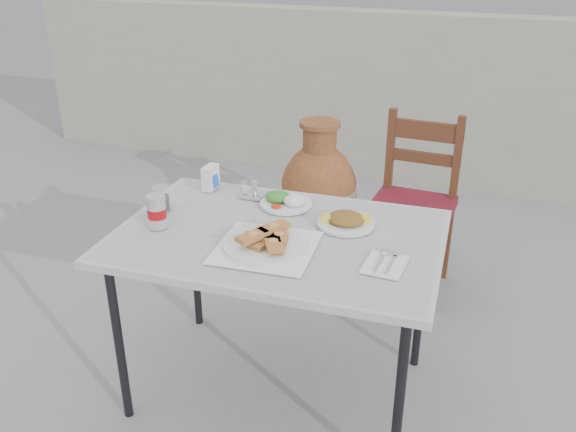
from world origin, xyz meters
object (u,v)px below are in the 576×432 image
(napkin_holder, at_px, (211,178))
(terracotta_urn, at_px, (318,191))
(salad_rice_plate, at_px, (285,201))
(cafe_table, at_px, (278,245))
(soda_can, at_px, (157,211))
(salad_chopped_plate, at_px, (346,220))
(chair, at_px, (414,202))
(cola_glass, at_px, (161,200))
(condiment_caddy, at_px, (252,191))
(pide_plate, at_px, (266,240))

(napkin_holder, bearing_deg, terracotta_urn, 80.59)
(terracotta_urn, bearing_deg, salad_rice_plate, -80.33)
(cafe_table, bearing_deg, soda_can, -166.00)
(cafe_table, xyz_separation_m, napkin_holder, (-0.42, 0.29, 0.10))
(salad_chopped_plate, distance_m, chair, 0.91)
(salad_rice_plate, distance_m, cola_glass, 0.49)
(cola_glass, distance_m, condiment_caddy, 0.37)
(napkin_holder, bearing_deg, salad_chopped_plate, -10.62)
(cafe_table, relative_size, salad_chopped_plate, 5.59)
(cafe_table, distance_m, cola_glass, 0.51)
(chair, distance_m, terracotta_urn, 0.62)
(pide_plate, relative_size, salad_chopped_plate, 1.66)
(salad_rice_plate, xyz_separation_m, terracotta_urn, (-0.17, 0.99, -0.38))
(cafe_table, relative_size, salad_rice_plate, 5.82)
(salad_rice_plate, height_order, salad_chopped_plate, salad_rice_plate)
(cafe_table, xyz_separation_m, terracotta_urn, (-0.23, 1.23, -0.31))
(pide_plate, xyz_separation_m, cola_glass, (-0.50, 0.15, 0.01))
(salad_chopped_plate, bearing_deg, pide_plate, -127.77)
(condiment_caddy, relative_size, terracotta_urn, 0.13)
(cola_glass, relative_size, terracotta_urn, 0.13)
(napkin_holder, xyz_separation_m, condiment_caddy, (0.20, -0.02, -0.03))
(soda_can, distance_m, terracotta_urn, 1.41)
(cafe_table, relative_size, pide_plate, 3.37)
(terracotta_urn, bearing_deg, cola_glass, -102.69)
(cafe_table, bearing_deg, cola_glass, 176.54)
(salad_rice_plate, bearing_deg, cafe_table, -75.49)
(salad_chopped_plate, xyz_separation_m, napkin_holder, (-0.63, 0.14, 0.03))
(salad_chopped_plate, height_order, cola_glass, cola_glass)
(salad_chopped_plate, xyz_separation_m, chair, (0.13, 0.86, -0.27))
(cafe_table, distance_m, salad_chopped_plate, 0.27)
(salad_rice_plate, distance_m, salad_chopped_plate, 0.29)
(salad_chopped_plate, bearing_deg, condiment_caddy, 164.15)
(salad_chopped_plate, height_order, terracotta_urn, terracotta_urn)
(condiment_caddy, bearing_deg, pide_plate, -60.65)
(salad_rice_plate, height_order, terracotta_urn, same)
(cola_glass, distance_m, napkin_holder, 0.27)
(soda_can, xyz_separation_m, cola_glass, (-0.07, 0.14, -0.02))
(salad_rice_plate, xyz_separation_m, cola_glass, (-0.44, -0.21, 0.02))
(condiment_caddy, xyz_separation_m, terracotta_urn, (-0.01, 0.95, -0.38))
(salad_chopped_plate, xyz_separation_m, condiment_caddy, (-0.43, 0.12, 0.01))
(soda_can, distance_m, cola_glass, 0.15)
(napkin_holder, bearing_deg, chair, 45.72)
(pide_plate, bearing_deg, terracotta_urn, 99.76)
(cola_glass, height_order, napkin_holder, napkin_holder)
(condiment_caddy, bearing_deg, terracotta_urn, 90.66)
(salad_rice_plate, xyz_separation_m, chair, (0.40, 0.77, -0.27))
(salad_rice_plate, height_order, condiment_caddy, condiment_caddy)
(cafe_table, relative_size, soda_can, 9.67)
(salad_chopped_plate, relative_size, terracotta_urn, 0.28)
(cafe_table, bearing_deg, salad_chopped_plate, 35.32)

